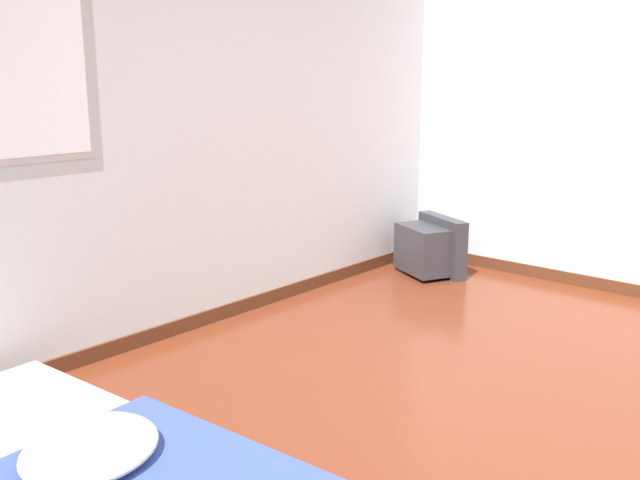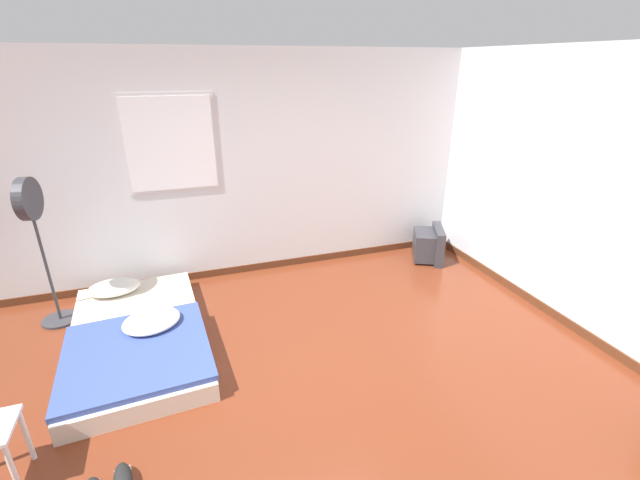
{
  "view_description": "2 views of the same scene",
  "coord_description": "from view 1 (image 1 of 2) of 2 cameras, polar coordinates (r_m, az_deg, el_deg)",
  "views": [
    {
      "loc": [
        -2.25,
        -0.9,
        1.53
      ],
      "look_at": [
        0.64,
        1.64,
        0.63
      ],
      "focal_mm": 40.0,
      "sensor_mm": 36.0,
      "label": 1
    },
    {
      "loc": [
        -0.7,
        -2.44,
        2.44
      ],
      "look_at": [
        0.68,
        1.6,
        0.66
      ],
      "focal_mm": 24.0,
      "sensor_mm": 36.0,
      "label": 2
    }
  ],
  "objects": [
    {
      "name": "wall_back",
      "position": [
        4.04,
        -15.1,
        9.34
      ],
      "size": [
        8.01,
        0.08,
        2.6
      ],
      "color": "silver",
      "rests_on": "ground_plane"
    },
    {
      "name": "crt_tv",
      "position": [
        5.58,
        8.8,
        -0.6
      ],
      "size": [
        0.54,
        0.61,
        0.45
      ],
      "color": "#333338",
      "rests_on": "ground_plane"
    }
  ]
}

